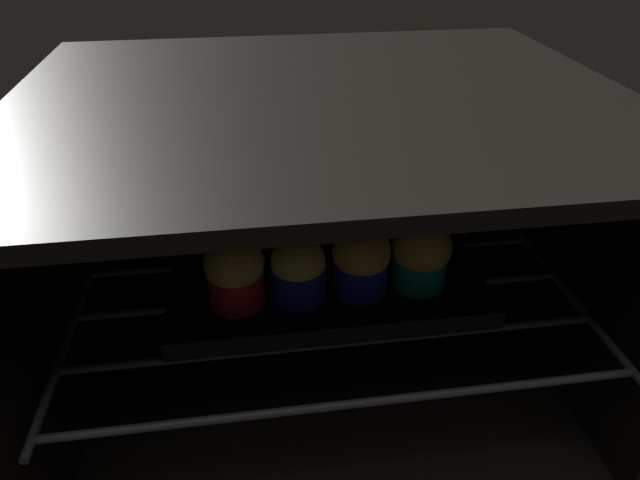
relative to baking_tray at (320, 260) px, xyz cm
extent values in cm
cube|color=black|center=(0.00, -1.53, -15.44)|extent=(59.00, 47.00, 1.50)
cube|color=black|center=(0.00, -1.53, 20.06)|extent=(59.00, 47.00, 1.50)
cube|color=black|center=(0.00, 21.22, 2.31)|extent=(59.00, 1.50, 34.00)
cube|color=black|center=(-28.75, -1.53, 2.31)|extent=(1.50, 47.00, 34.00)
cube|color=black|center=(28.75, -1.53, 2.31)|extent=(1.50, 47.00, 34.00)
cylinder|color=#4C494C|center=(0.00, -20.53, -1.09)|extent=(54.00, 0.80, 0.80)
cylinder|color=#4C494C|center=(0.00, -12.93, -1.09)|extent=(54.00, 0.80, 0.80)
cylinder|color=#4C494C|center=(0.00, -5.33, -1.09)|extent=(54.00, 0.80, 0.80)
cylinder|color=#4C494C|center=(0.00, 2.27, -1.09)|extent=(54.00, 0.80, 0.80)
cylinder|color=#4C494C|center=(0.00, 9.87, -1.09)|extent=(54.00, 0.80, 0.80)
cylinder|color=#4C494C|center=(0.00, 17.47, -1.09)|extent=(54.00, 0.80, 0.80)
cylinder|color=#4C494C|center=(-27.00, -1.53, -1.09)|extent=(0.80, 42.00, 0.80)
cylinder|color=#4C494C|center=(27.00, -1.53, -1.09)|extent=(0.80, 42.00, 0.80)
cube|color=black|center=(0.00, 0.00, -0.09)|extent=(33.88, 27.15, 1.20)
cube|color=black|center=(0.00, -13.17, 1.01)|extent=(33.88, 0.80, 1.00)
cube|color=black|center=(0.00, 13.17, 1.01)|extent=(33.88, 0.80, 1.00)
cube|color=black|center=(-16.54, 0.00, 1.01)|extent=(0.80, 27.15, 1.00)
cube|color=black|center=(16.54, 0.00, 1.01)|extent=(0.80, 27.15, 1.00)
cylinder|color=red|center=(-9.71, -6.82, 2.48)|extent=(5.80, 5.80, 3.93)
sphere|color=#DBBC60|center=(-9.71, -6.82, 5.41)|extent=(6.12, 6.12, 6.12)
sphere|color=#28702D|center=(-9.65, -6.91, 7.33)|extent=(2.04, 2.04, 2.04)
cylinder|color=#1928B7|center=(-3.23, -6.78, 2.48)|extent=(5.80, 5.80, 3.93)
sphere|color=#E0CC7A|center=(-3.23, -6.78, 4.95)|extent=(5.70, 5.70, 5.70)
sphere|color=#1E6023|center=(-2.71, -7.59, 6.55)|extent=(1.87, 1.87, 1.87)
cylinder|color=#1928B7|center=(3.43, -6.60, 2.48)|extent=(5.80, 5.80, 3.93)
sphere|color=gold|center=(3.43, -6.60, 5.44)|extent=(6.16, 6.16, 6.16)
sphere|color=#19511E|center=(2.55, -7.05, 7.79)|extent=(1.75, 1.75, 1.75)
cylinder|color=#0C8C84|center=(9.98, -6.39, 2.48)|extent=(5.80, 5.80, 3.93)
sphere|color=gold|center=(9.98, -6.39, 5.32)|extent=(6.35, 6.35, 6.35)
sphere|color=#1E6023|center=(9.89, -6.48, 7.52)|extent=(2.39, 2.39, 2.39)
cylinder|color=red|center=(-10.21, 0.04, 2.48)|extent=(5.80, 5.80, 3.93)
sphere|color=gold|center=(-10.21, 0.04, 5.40)|extent=(5.53, 5.53, 5.53)
cylinder|color=#0C8C84|center=(-3.43, 0.14, 2.48)|extent=(5.80, 5.80, 3.93)
sphere|color=gold|center=(-3.43, 0.14, 5.02)|extent=(6.07, 6.07, 6.07)
cylinder|color=#7A238C|center=(3.43, 0.00, 2.48)|extent=(5.80, 5.80, 3.93)
sphere|color=#E0CC7A|center=(3.43, 0.00, 4.94)|extent=(5.76, 5.76, 5.76)
sphere|color=#19511E|center=(2.33, -0.33, 7.19)|extent=(1.93, 1.93, 1.93)
cylinder|color=#0C8C84|center=(9.78, 0.17, 2.48)|extent=(5.80, 5.80, 3.93)
sphere|color=gold|center=(9.78, 0.17, 5.32)|extent=(6.02, 6.02, 6.02)
sphere|color=#1E6023|center=(10.68, 0.10, 7.84)|extent=(1.82, 1.82, 1.82)
cylinder|color=#0C8C84|center=(-10.49, 7.01, 2.48)|extent=(5.80, 5.80, 3.93)
sphere|color=gold|center=(-10.49, 7.01, 4.92)|extent=(5.54, 5.54, 5.54)
sphere|color=#28702D|center=(-11.18, 7.77, 6.93)|extent=(2.22, 2.22, 2.22)
cylinder|color=red|center=(-3.64, 7.12, 2.48)|extent=(5.80, 5.80, 3.93)
sphere|color=gold|center=(-3.64, 7.12, 5.02)|extent=(6.13, 6.13, 6.13)
sphere|color=#1E6023|center=(-3.61, 7.86, 7.62)|extent=(2.32, 2.32, 2.32)
cylinder|color=#1928B7|center=(3.33, 6.62, 2.48)|extent=(5.80, 5.80, 3.93)
sphere|color=#DBBC60|center=(3.33, 6.62, 5.00)|extent=(5.66, 5.66, 5.66)
sphere|color=#1E6023|center=(2.93, 6.81, 6.97)|extent=(1.87, 1.87, 1.87)
cylinder|color=#0C8C84|center=(10.02, 6.79, 2.48)|extent=(5.80, 5.80, 3.93)
sphere|color=#E0CC7A|center=(10.02, 6.79, 5.06)|extent=(5.67, 5.67, 5.67)
sphere|color=#19511E|center=(9.18, 6.90, 7.05)|extent=(1.76, 1.76, 1.76)
camera|label=1|loc=(-7.19, -51.58, 37.37)|focal=30.29mm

